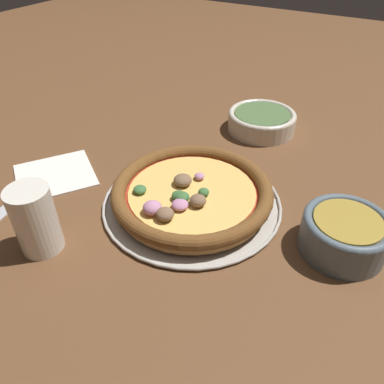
# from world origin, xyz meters

# --- Properties ---
(ground_plane) EXTENTS (3.00, 3.00, 0.00)m
(ground_plane) POSITION_xyz_m (0.00, 0.00, 0.00)
(ground_plane) COLOR brown
(pizza_tray) EXTENTS (0.30, 0.30, 0.01)m
(pizza_tray) POSITION_xyz_m (0.00, 0.00, 0.00)
(pizza_tray) COLOR #B7B2A8
(pizza_tray) RESTS_ON ground_plane
(pizza) EXTENTS (0.27, 0.27, 0.04)m
(pizza) POSITION_xyz_m (-0.00, 0.00, 0.02)
(pizza) COLOR #BC7F42
(pizza) RESTS_ON pizza_tray
(bowl_near) EXTENTS (0.12, 0.12, 0.06)m
(bowl_near) POSITION_xyz_m (0.02, -0.24, 0.03)
(bowl_near) COLOR slate
(bowl_near) RESTS_ON ground_plane
(bowl_far) EXTENTS (0.15, 0.15, 0.04)m
(bowl_far) POSITION_xyz_m (0.30, -0.00, 0.02)
(bowl_far) COLOR beige
(bowl_far) RESTS_ON ground_plane
(drinking_cup) EXTENTS (0.06, 0.06, 0.10)m
(drinking_cup) POSITION_xyz_m (-0.20, 0.14, 0.05)
(drinking_cup) COLOR silver
(drinking_cup) RESTS_ON ground_plane
(napkin) EXTENTS (0.19, 0.18, 0.01)m
(napkin) POSITION_xyz_m (-0.06, 0.26, 0.00)
(napkin) COLOR white
(napkin) RESTS_ON ground_plane
(fork) EXTENTS (0.18, 0.05, 0.00)m
(fork) POSITION_xyz_m (-0.12, 0.27, 0.00)
(fork) COLOR #B7B7BC
(fork) RESTS_ON ground_plane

